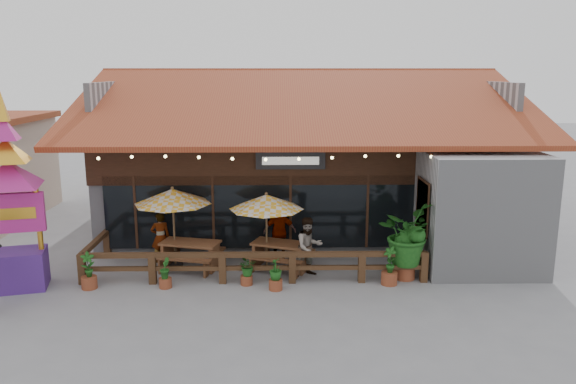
{
  "coord_description": "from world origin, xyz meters",
  "views": [
    {
      "loc": [
        -0.9,
        -15.76,
        5.96
      ],
      "look_at": [
        -0.59,
        1.5,
        2.24
      ],
      "focal_mm": 35.0,
      "sensor_mm": 36.0,
      "label": 1
    }
  ],
  "objects_px": {
    "picnic_table_right": "(281,251)",
    "picnic_table_left": "(191,250)",
    "umbrella_left": "(173,197)",
    "umbrella_right": "(266,202)",
    "tropical_plant": "(406,235)",
    "thai_sign_tower": "(9,179)"
  },
  "relations": [
    {
      "from": "umbrella_right",
      "to": "thai_sign_tower",
      "type": "relative_size",
      "value": 0.41
    },
    {
      "from": "picnic_table_left",
      "to": "umbrella_left",
      "type": "bearing_deg",
      "value": 153.77
    },
    {
      "from": "umbrella_right",
      "to": "picnic_table_right",
      "type": "relative_size",
      "value": 1.11
    },
    {
      "from": "umbrella_left",
      "to": "thai_sign_tower",
      "type": "xyz_separation_m",
      "value": [
        -4.03,
        -1.8,
        0.91
      ]
    },
    {
      "from": "picnic_table_right",
      "to": "thai_sign_tower",
      "type": "distance_m",
      "value": 7.91
    },
    {
      "from": "picnic_table_right",
      "to": "umbrella_right",
      "type": "bearing_deg",
      "value": 177.83
    },
    {
      "from": "umbrella_left",
      "to": "tropical_plant",
      "type": "relative_size",
      "value": 1.09
    },
    {
      "from": "umbrella_right",
      "to": "tropical_plant",
      "type": "relative_size",
      "value": 1.04
    },
    {
      "from": "picnic_table_left",
      "to": "picnic_table_right",
      "type": "height_order",
      "value": "picnic_table_left"
    },
    {
      "from": "thai_sign_tower",
      "to": "tropical_plant",
      "type": "relative_size",
      "value": 2.54
    },
    {
      "from": "umbrella_right",
      "to": "picnic_table_left",
      "type": "height_order",
      "value": "umbrella_right"
    },
    {
      "from": "picnic_table_right",
      "to": "thai_sign_tower",
      "type": "height_order",
      "value": "thai_sign_tower"
    },
    {
      "from": "umbrella_left",
      "to": "umbrella_right",
      "type": "distance_m",
      "value": 2.9
    },
    {
      "from": "picnic_table_right",
      "to": "tropical_plant",
      "type": "relative_size",
      "value": 0.94
    },
    {
      "from": "picnic_table_right",
      "to": "picnic_table_left",
      "type": "bearing_deg",
      "value": 177.79
    },
    {
      "from": "umbrella_left",
      "to": "picnic_table_right",
      "type": "bearing_deg",
      "value": -6.34
    },
    {
      "from": "picnic_table_left",
      "to": "umbrella_right",
      "type": "bearing_deg",
      "value": -2.22
    },
    {
      "from": "picnic_table_left",
      "to": "tropical_plant",
      "type": "height_order",
      "value": "tropical_plant"
    },
    {
      "from": "thai_sign_tower",
      "to": "tropical_plant",
      "type": "bearing_deg",
      "value": 2.86
    },
    {
      "from": "umbrella_left",
      "to": "thai_sign_tower",
      "type": "distance_m",
      "value": 4.51
    },
    {
      "from": "umbrella_left",
      "to": "picnic_table_right",
      "type": "xyz_separation_m",
      "value": [
        3.32,
        -0.37,
        -1.64
      ]
    },
    {
      "from": "umbrella_left",
      "to": "tropical_plant",
      "type": "height_order",
      "value": "umbrella_left"
    }
  ]
}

